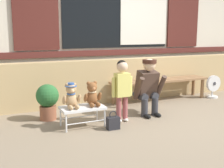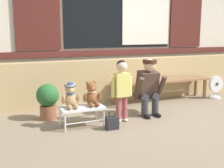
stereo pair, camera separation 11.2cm
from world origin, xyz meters
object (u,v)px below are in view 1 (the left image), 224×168
adult_crouching (148,87)px  handbag_on_ground (113,123)px  child_standing (122,84)px  potted_plant (48,100)px  wooden_bench_long (160,83)px  teddy_bear_plain (92,95)px  teddy_bear_with_hat (71,96)px  floor_fan (213,87)px  small_display_bench (82,109)px

adult_crouching → handbag_on_ground: (-0.84, -0.43, -0.38)m
child_standing → handbag_on_ground: child_standing is taller
adult_crouching → potted_plant: bearing=164.9°
child_standing → wooden_bench_long: bearing=34.1°
adult_crouching → potted_plant: (-1.58, 0.43, -0.16)m
teddy_bear_plain → potted_plant: 0.79m
teddy_bear_with_hat → floor_fan: (3.28, 0.62, -0.23)m
small_display_bench → floor_fan: size_ratio=1.33×
adult_crouching → small_display_bench: bearing=-174.0°
teddy_bear_plain → handbag_on_ground: (0.20, -0.30, -0.37)m
teddy_bear_with_hat → handbag_on_ground: teddy_bear_with_hat is taller
small_display_bench → child_standing: size_ratio=0.67×
handbag_on_ground → floor_fan: floor_fan is taller
adult_crouching → handbag_on_ground: size_ratio=3.49×
adult_crouching → floor_fan: bearing=14.5°
teddy_bear_with_hat → floor_fan: 3.34m
wooden_bench_long → teddy_bear_plain: bearing=-154.2°
adult_crouching → handbag_on_ground: 1.02m
child_standing → floor_fan: bearing=14.6°
wooden_bench_long → child_standing: size_ratio=2.19×
adult_crouching → potted_plant: adult_crouching is taller
adult_crouching → floor_fan: (1.92, 0.50, -0.24)m
teddy_bear_plain → adult_crouching: bearing=6.8°
adult_crouching → potted_plant: 1.65m
wooden_bench_long → teddy_bear_with_hat: (-2.10, -0.86, 0.10)m
teddy_bear_plain → teddy_bear_with_hat: bearing=179.9°
teddy_bear_plain → potted_plant: teddy_bear_plain is taller
teddy_bear_with_hat → potted_plant: (-0.23, 0.55, -0.15)m
child_standing → teddy_bear_with_hat: bearing=178.1°
adult_crouching → teddy_bear_plain: bearing=-173.2°
teddy_bear_plain → adult_crouching: adult_crouching is taller
child_standing → floor_fan: (2.48, 0.65, -0.35)m
teddy_bear_plain → child_standing: bearing=-3.1°
wooden_bench_long → adult_crouching: 1.05m
wooden_bench_long → teddy_bear_plain: size_ratio=5.78×
teddy_bear_with_hat → handbag_on_ground: 0.71m
child_standing → handbag_on_ground: (-0.28, -0.28, -0.50)m
potted_plant → adult_crouching: bearing=-15.1°
wooden_bench_long → small_display_bench: 2.13m
teddy_bear_with_hat → teddy_bear_plain: (0.32, -0.00, -0.01)m
teddy_bear_plain → floor_fan: size_ratio=0.76×
teddy_bear_plain → wooden_bench_long: bearing=25.8°
small_display_bench → teddy_bear_plain: bearing=0.5°
small_display_bench → teddy_bear_plain: 0.25m
teddy_bear_with_hat → floor_fan: teddy_bear_with_hat is taller
teddy_bear_plain → child_standing: 0.49m
wooden_bench_long → potted_plant: potted_plant is taller
floor_fan → teddy_bear_with_hat: bearing=-169.3°
adult_crouching → floor_fan: adult_crouching is taller
small_display_bench → teddy_bear_plain: (0.16, 0.00, 0.20)m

